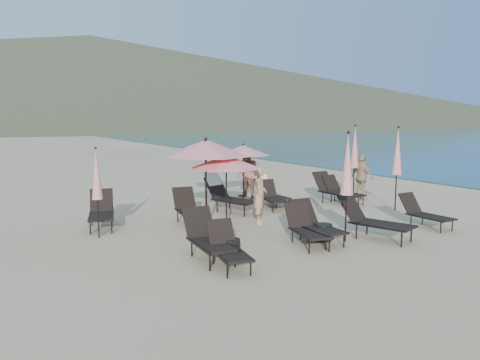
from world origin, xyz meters
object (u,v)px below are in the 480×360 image
lounger_0 (228,247)px  lounger_9 (270,191)px  umbrella_closed_2 (97,175)px  lounger_3 (315,223)px  beachgoer_b (248,173)px  lounger_2 (306,227)px  lounger_1 (208,237)px  side_table_1 (323,232)px  umbrella_open_2 (206,146)px  lounger_7 (189,208)px  lounger_6 (101,211)px  lounger_11 (342,190)px  lounger_5 (424,212)px  lounger_4 (373,219)px  side_table_0 (231,249)px  lounger_8 (227,194)px  umbrella_closed_1 (355,148)px  lounger_12 (335,189)px  umbrella_open_3 (243,150)px  lounger_10 (272,196)px  beachgoer_a (260,195)px  umbrella_closed_0 (347,165)px  umbrella_open_0 (206,149)px  umbrella_closed_3 (397,152)px  umbrella_open_1 (226,162)px  beachgoer_c (362,177)px

lounger_0 → lounger_9: (4.45, 5.24, 0.07)m
umbrella_closed_2 → lounger_3: bearing=-33.2°
beachgoer_b → lounger_2: bearing=-34.0°
lounger_1 → side_table_1: size_ratio=4.26×
umbrella_open_2 → lounger_7: bearing=-127.7°
lounger_6 → lounger_11: (8.24, -0.37, -0.02)m
umbrella_closed_2 → beachgoer_b: umbrella_closed_2 is taller
lounger_1 → lounger_5: (6.37, -0.32, -0.06)m
lounger_1 → lounger_2: (2.47, -0.16, -0.05)m
lounger_4 → umbrella_open_2: size_ratio=0.84×
lounger_6 → lounger_5: bearing=-14.8°
side_table_0 → beachgoer_b: beachgoer_b is taller
lounger_8 → umbrella_closed_1: 5.24m
lounger_12 → umbrella_open_3: bearing=142.8°
lounger_3 → lounger_10: lounger_3 is taller
side_table_1 → lounger_8: bearing=94.2°
lounger_9 → umbrella_open_2: (-2.05, 0.69, 1.59)m
lounger_7 → umbrella_closed_2: umbrella_closed_2 is taller
beachgoer_a → side_table_1: bearing=-135.7°
lounger_10 → umbrella_closed_0: umbrella_closed_0 is taller
umbrella_open_0 → umbrella_open_3: 4.16m
umbrella_closed_1 → umbrella_open_3: bearing=157.1°
lounger_5 → lounger_6: size_ratio=0.85×
umbrella_closed_3 → beachgoer_b: (-2.95, 4.32, -0.94)m
lounger_10 → umbrella_closed_0: (-0.77, -4.32, 1.42)m
beachgoer_a → lounger_8: bearing=36.1°
umbrella_open_1 → lounger_0: bearing=-117.7°
lounger_12 → umbrella_open_3: (-2.64, 1.80, 1.34)m
lounger_5 → lounger_8: 5.82m
lounger_9 → beachgoer_a: size_ratio=0.98×
beachgoer_c → umbrella_closed_1: bearing=48.4°
lounger_12 → beachgoer_c: (1.31, 0.05, 0.34)m
lounger_10 → side_table_1: bearing=-93.9°
lounger_9 → side_table_0: size_ratio=3.67×
umbrella_open_0 → lounger_4: bearing=-44.6°
lounger_5 → umbrella_closed_2: (-7.96, 3.22, 1.17)m
lounger_0 → lounger_10: size_ratio=0.94×
lounger_11 → lounger_3: bearing=-142.8°
lounger_2 → lounger_12: lounger_12 is taller
lounger_11 → umbrella_closed_0: 5.52m
lounger_9 → umbrella_open_3: 1.73m
umbrella_closed_1 → side_table_0: umbrella_closed_1 is taller
beachgoer_c → umbrella_closed_2: bearing=93.0°
lounger_1 → side_table_0: size_ratio=4.07×
umbrella_open_0 → umbrella_closed_0: bearing=-51.3°
lounger_10 → lounger_6: bearing=-168.2°
lounger_2 → umbrella_closed_2: bearing=156.7°
lounger_7 → side_table_0: bearing=-90.4°
umbrella_open_3 → beachgoer_c: 4.44m
lounger_2 → umbrella_open_0: size_ratio=0.67×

